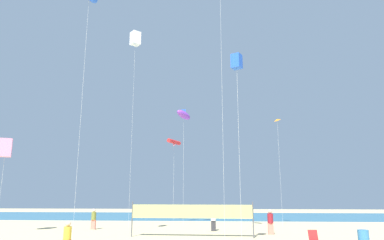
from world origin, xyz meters
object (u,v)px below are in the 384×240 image
at_px(kite_violet_inflatable, 184,115).
at_px(kite_orange_diamond, 277,121).
at_px(beachgoer_white_shirt, 213,219).
at_px(beachgoer_maroon_shirt, 270,221).
at_px(trash_barrel, 364,239).
at_px(kite_red_tube, 174,142).
at_px(beachgoer_olive_shirt, 94,218).
at_px(volleyball_net, 191,213).
at_px(folding_beach_chair, 314,238).
at_px(kite_blue_box, 237,62).
at_px(kite_pink_box, 6,148).
at_px(beachgoer_mustard_shirt, 67,237).
at_px(kite_white_box, 135,39).

bearing_deg(kite_violet_inflatable, kite_orange_diamond, -0.68).
bearing_deg(beachgoer_white_shirt, beachgoer_maroon_shirt, -168.62).
height_order(trash_barrel, kite_red_tube, kite_red_tube).
bearing_deg(beachgoer_olive_shirt, volleyball_net, -123.24).
bearing_deg(beachgoer_maroon_shirt, beachgoer_white_shirt, 39.30).
height_order(folding_beach_chair, kite_red_tube, kite_red_tube).
bearing_deg(beachgoer_maroon_shirt, kite_orange_diamond, -38.98).
height_order(beachgoer_maroon_shirt, volleyball_net, volleyball_net).
distance_m(trash_barrel, kite_blue_box, 12.11).
xyz_separation_m(trash_barrel, kite_violet_inflatable, (-11.36, 13.36, 10.32)).
bearing_deg(kite_red_tube, beachgoer_maroon_shirt, -47.11).
relative_size(kite_pink_box, kite_blue_box, 0.66).
bearing_deg(beachgoer_white_shirt, beachgoer_mustard_shirt, 100.50).
relative_size(beachgoer_mustard_shirt, beachgoer_olive_shirt, 0.94).
height_order(beachgoer_maroon_shirt, kite_violet_inflatable, kite_violet_inflatable).
bearing_deg(kite_violet_inflatable, kite_white_box, -146.21).
height_order(beachgoer_mustard_shirt, kite_red_tube, kite_red_tube).
bearing_deg(trash_barrel, folding_beach_chair, 172.71).
height_order(beachgoer_white_shirt, beachgoer_maroon_shirt, beachgoer_maroon_shirt).
relative_size(folding_beach_chair, trash_barrel, 0.93).
bearing_deg(beachgoer_maroon_shirt, kite_pink_box, 72.07).
bearing_deg(beachgoer_olive_shirt, kite_white_box, -71.34).
bearing_deg(beachgoer_olive_shirt, kite_red_tube, -47.67).
bearing_deg(beachgoer_maroon_shirt, folding_beach_chair, 172.07).
distance_m(trash_barrel, kite_white_box, 25.71).
bearing_deg(beachgoer_maroon_shirt, kite_blue_box, 139.78).
distance_m(trash_barrel, kite_orange_diamond, 16.46).
bearing_deg(volleyball_net, trash_barrel, -22.89).
xyz_separation_m(trash_barrel, kite_orange_diamond, (-2.10, 13.25, 9.55)).
bearing_deg(kite_white_box, kite_pink_box, -146.64).
bearing_deg(volleyball_net, kite_white_box, 134.15).
height_order(beachgoer_maroon_shirt, trash_barrel, beachgoer_maroon_shirt).
distance_m(folding_beach_chair, kite_orange_diamond, 16.08).
xyz_separation_m(beachgoer_mustard_shirt, beachgoer_maroon_shirt, (11.15, 10.03, 0.11)).
height_order(kite_red_tube, kite_blue_box, kite_blue_box).
bearing_deg(beachgoer_white_shirt, kite_violet_inflatable, -18.36).
relative_size(beachgoer_mustard_shirt, volleyball_net, 0.19).
bearing_deg(kite_pink_box, kite_red_tube, 42.10).
relative_size(kite_orange_diamond, kite_red_tube, 1.20).
distance_m(folding_beach_chair, kite_white_box, 24.05).
distance_m(kite_violet_inflatable, kite_red_tube, 3.41).
bearing_deg(kite_red_tube, kite_violet_inflatable, -59.27).
distance_m(kite_blue_box, kite_white_box, 17.01).
height_order(beachgoer_olive_shirt, trash_barrel, beachgoer_olive_shirt).
bearing_deg(beachgoer_maroon_shirt, kite_violet_inflatable, 23.36).
bearing_deg(kite_violet_inflatable, beachgoer_mustard_shirt, -103.03).
relative_size(beachgoer_mustard_shirt, kite_white_box, 0.09).
relative_size(folding_beach_chair, kite_blue_box, 0.08).
distance_m(beachgoer_olive_shirt, volleyball_net, 10.15).
xyz_separation_m(beachgoer_olive_shirt, trash_barrel, (18.63, -9.24, -0.44)).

